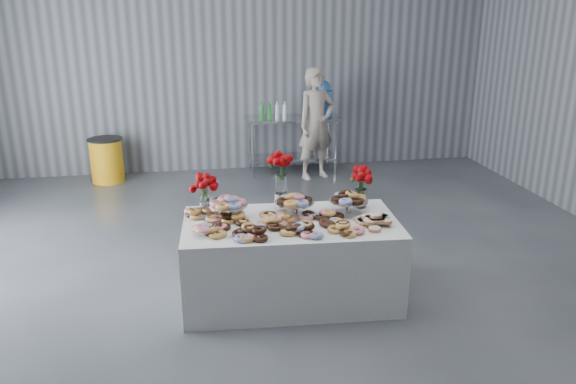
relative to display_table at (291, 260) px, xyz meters
name	(u,v)px	position (x,y,z in m)	size (l,w,h in m)	color
ground	(290,302)	(-0.02, -0.09, -0.38)	(9.00, 9.00, 0.00)	#383B40
display_table	(291,260)	(0.00, 0.00, 0.00)	(1.90, 1.00, 0.75)	white
prep_table	(292,135)	(0.74, 4.01, 0.24)	(1.50, 0.60, 0.90)	silver
donut_mounds	(292,219)	(0.00, -0.05, 0.42)	(1.80, 0.80, 0.09)	#DBA850
cake_stand_left	(228,203)	(-0.54, 0.18, 0.52)	(0.36, 0.36, 0.17)	silver
cake_stand_mid	(294,201)	(0.06, 0.15, 0.52)	(0.36, 0.36, 0.17)	silver
cake_stand_right	(349,199)	(0.56, 0.12, 0.52)	(0.36, 0.36, 0.17)	silver
danish_pile	(378,218)	(0.74, -0.19, 0.43)	(0.48, 0.48, 0.11)	white
bouquet_left	(205,184)	(-0.73, 0.29, 0.67)	(0.26, 0.26, 0.42)	white
bouquet_right	(362,177)	(0.72, 0.26, 0.67)	(0.26, 0.26, 0.42)	white
bouquet_center	(281,170)	(-0.03, 0.35, 0.75)	(0.26, 0.26, 0.57)	silver
water_jug	(324,100)	(1.24, 4.01, 0.77)	(0.28, 0.28, 0.55)	#448FE8
drink_bottles	(273,110)	(0.42, 3.91, 0.66)	(0.54, 0.08, 0.27)	#268C33
person	(316,124)	(1.05, 3.68, 0.47)	(0.62, 0.41, 1.70)	#CC8C93
trash_barrel	(107,160)	(-2.12, 4.01, -0.04)	(0.52, 0.52, 0.67)	#FCA815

